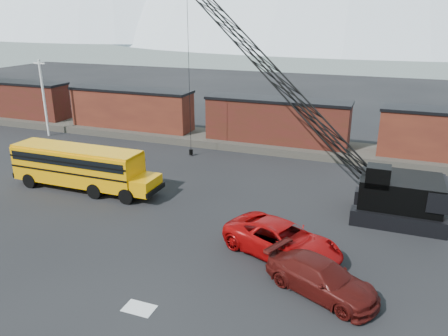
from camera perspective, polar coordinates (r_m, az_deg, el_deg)
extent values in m
plane|color=black|center=(23.69, -6.95, -12.00)|extent=(160.00, 160.00, 0.00)
cube|color=white|center=(357.88, 20.33, 18.25)|extent=(800.00, 80.00, 24.00)
cube|color=#4A463D|center=(42.63, 6.77, 3.01)|extent=(120.00, 5.00, 0.70)
cube|color=#4A1714|center=(58.44, -25.48, 8.11)|extent=(13.50, 2.90, 4.00)
cube|color=black|center=(58.14, -25.78, 10.08)|extent=(13.70, 3.10, 0.25)
cube|color=black|center=(55.84, -22.20, 6.31)|extent=(2.20, 2.40, 0.60)
cube|color=#471B14|center=(48.32, -11.97, 7.55)|extent=(13.50, 2.90, 4.00)
cube|color=black|center=(47.96, -12.15, 9.95)|extent=(13.70, 3.10, 0.25)
cube|color=black|center=(51.04, -15.85, 5.90)|extent=(2.20, 2.40, 0.60)
cube|color=black|center=(46.60, -7.44, 5.23)|extent=(2.20, 2.40, 0.60)
cube|color=#4A1714|center=(42.04, 6.89, 6.09)|extent=(13.50, 2.90, 4.00)
cube|color=black|center=(41.62, 7.01, 8.83)|extent=(13.70, 3.10, 0.25)
cube|color=black|center=(43.61, 1.44, 4.41)|extent=(2.20, 2.40, 0.60)
cube|color=black|center=(41.69, 12.40, 3.24)|extent=(2.20, 2.40, 0.60)
cube|color=black|center=(41.37, 22.83, 2.02)|extent=(2.20, 2.40, 0.60)
cylinder|color=silver|center=(49.86, -22.45, 8.39)|extent=(0.24, 0.24, 8.00)
cube|color=silver|center=(49.39, -23.00, 12.48)|extent=(1.40, 0.12, 0.12)
cube|color=silver|center=(20.63, -11.02, -17.55)|extent=(1.40, 0.90, 0.02)
cube|color=orange|center=(33.80, -18.58, 0.28)|extent=(10.00, 2.50, 2.50)
cube|color=orange|center=(30.91, -10.33, -2.14)|extent=(1.60, 2.30, 1.10)
cube|color=orange|center=(33.42, -18.82, 2.39)|extent=(10.00, 2.30, 0.18)
cube|color=black|center=(32.68, -20.08, 0.76)|extent=(9.60, 0.05, 0.65)
cube|color=black|center=(34.52, -17.41, 2.02)|extent=(9.60, 0.05, 0.65)
cube|color=black|center=(30.61, -8.92, -2.88)|extent=(0.15, 2.45, 0.35)
cube|color=black|center=(37.42, -24.46, -0.27)|extent=(0.15, 2.50, 0.35)
cylinder|color=black|center=(35.75, -24.02, -1.51)|extent=(1.10, 0.35, 1.10)
cylinder|color=black|center=(37.29, -21.60, -0.35)|extent=(1.10, 0.35, 1.10)
cylinder|color=black|center=(32.07, -16.55, -2.91)|extent=(1.10, 0.35, 1.10)
cylinder|color=black|center=(33.78, -14.24, -1.55)|extent=(1.10, 0.35, 1.10)
cylinder|color=black|center=(30.63, -12.65, -3.62)|extent=(1.10, 0.35, 1.10)
cylinder|color=black|center=(32.42, -10.45, -2.16)|extent=(1.10, 0.35, 1.10)
imported|color=#A30708|center=(23.79, 7.63, -9.35)|extent=(7.22, 5.25, 1.82)
imported|color=#430E0C|center=(21.27, 12.61, -13.82)|extent=(5.95, 4.31, 1.60)
cube|color=black|center=(28.47, 21.68, -6.53)|extent=(5.50, 1.00, 1.00)
cube|color=black|center=(31.41, 21.71, -4.10)|extent=(5.50, 1.00, 1.00)
cube|color=black|center=(29.41, 22.03, -2.77)|extent=(4.80, 3.60, 1.80)
cube|color=black|center=(29.50, 25.95, -2.86)|extent=(1.20, 3.80, 1.20)
cube|color=black|center=(27.84, 19.49, -1.02)|extent=(1.40, 1.20, 1.30)
cube|color=black|center=(27.32, 19.44, -1.40)|extent=(1.20, 0.06, 0.90)
cylinder|color=black|center=(38.71, -4.59, 12.17)|extent=(0.04, 0.04, 14.60)
cube|color=black|center=(40.22, -4.33, 2.09)|extent=(0.25, 0.25, 0.50)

